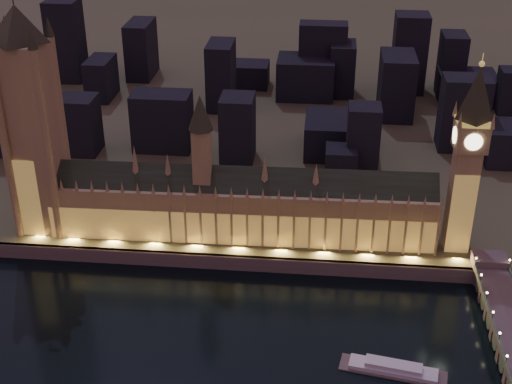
# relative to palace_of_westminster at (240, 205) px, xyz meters

# --- Properties ---
(ground_plane) EXTENTS (2000.00, 2000.00, 0.00)m
(ground_plane) POSITION_rel_palace_of_westminster_xyz_m (4.15, -61.75, -26.37)
(ground_plane) COLOR black
(ground_plane) RESTS_ON ground
(north_bank) EXTENTS (2000.00, 960.00, 8.00)m
(north_bank) POSITION_rel_palace_of_westminster_xyz_m (4.15, 458.25, -22.37)
(north_bank) COLOR #434B2C
(north_bank) RESTS_ON ground
(embankment_wall) EXTENTS (2000.00, 2.50, 8.00)m
(embankment_wall) POSITION_rel_palace_of_westminster_xyz_m (4.15, -20.75, -22.37)
(embankment_wall) COLOR #564048
(embankment_wall) RESTS_ON ground
(palace_of_westminster) EXTENTS (202.00, 23.69, 78.00)m
(palace_of_westminster) POSITION_rel_palace_of_westminster_xyz_m (0.00, 0.00, 0.00)
(palace_of_westminster) COLOR #8A6C57
(palace_of_westminster) RESTS_ON north_bank
(victoria_tower) EXTENTS (31.68, 31.68, 131.92)m
(victoria_tower) POSITION_rel_palace_of_westminster_xyz_m (-105.85, 0.18, 47.30)
(victoria_tower) COLOR #8A6C57
(victoria_tower) RESTS_ON north_bank
(elizabeth_tower) EXTENTS (18.00, 18.00, 102.88)m
(elizabeth_tower) POSITION_rel_palace_of_westminster_xyz_m (112.15, 0.17, 38.86)
(elizabeth_tower) COLOR #8A6C57
(elizabeth_tower) RESTS_ON north_bank
(westminster_bridge) EXTENTS (17.01, 113.00, 15.90)m
(westminster_bridge) POSITION_rel_palace_of_westminster_xyz_m (126.72, -65.21, -20.37)
(westminster_bridge) COLOR #564048
(westminster_bridge) RESTS_ON ground
(river_boat) EXTENTS (45.53, 18.02, 4.50)m
(river_boat) POSITION_rel_palace_of_westminster_xyz_m (75.04, -89.89, -24.81)
(river_boat) COLOR #564048
(river_boat) RESTS_ON ground
(city_backdrop) EXTENTS (468.74, 215.63, 67.94)m
(city_backdrop) POSITION_rel_palace_of_westminster_xyz_m (45.43, 184.37, 3.33)
(city_backdrop) COLOR black
(city_backdrop) RESTS_ON north_bank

